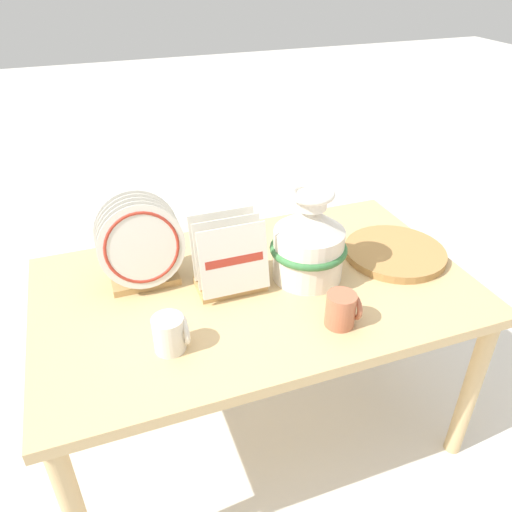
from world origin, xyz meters
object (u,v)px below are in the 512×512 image
(mug_cream_glaze, at_px, (171,333))
(mug_terracotta_glaze, at_px, (342,309))
(ceramic_vase, at_px, (309,241))
(wicker_charger_stack, at_px, (395,253))
(dish_rack_round_plates, at_px, (141,247))
(dish_rack_square_plates, at_px, (229,264))

(mug_cream_glaze, bearing_deg, mug_terracotta_glaze, -7.83)
(ceramic_vase, height_order, mug_terracotta_glaze, ceramic_vase)
(wicker_charger_stack, relative_size, mug_cream_glaze, 3.36)
(dish_rack_round_plates, xyz_separation_m, mug_cream_glaze, (0.02, -0.33, -0.08))
(mug_cream_glaze, bearing_deg, wicker_charger_stack, 13.08)
(dish_rack_square_plates, bearing_deg, mug_cream_glaze, -136.85)
(mug_cream_glaze, bearing_deg, dish_rack_round_plates, 92.86)
(dish_rack_round_plates, distance_m, dish_rack_square_plates, 0.27)
(dish_rack_round_plates, relative_size, wicker_charger_stack, 0.82)
(ceramic_vase, relative_size, wicker_charger_stack, 0.88)
(dish_rack_round_plates, height_order, mug_terracotta_glaze, dish_rack_round_plates)
(dish_rack_round_plates, height_order, mug_cream_glaze, dish_rack_round_plates)
(dish_rack_round_plates, bearing_deg, mug_cream_glaze, -87.14)
(wicker_charger_stack, height_order, mug_terracotta_glaze, mug_terracotta_glaze)
(wicker_charger_stack, bearing_deg, mug_terracotta_glaze, -143.67)
(ceramic_vase, distance_m, mug_terracotta_glaze, 0.26)
(wicker_charger_stack, bearing_deg, dish_rack_round_plates, 170.43)
(dish_rack_round_plates, xyz_separation_m, dish_rack_square_plates, (0.24, -0.11, -0.05))
(ceramic_vase, height_order, dish_rack_square_plates, ceramic_vase)
(dish_rack_round_plates, bearing_deg, ceramic_vase, -16.28)
(wicker_charger_stack, xyz_separation_m, mug_cream_glaze, (-0.81, -0.19, 0.04))
(ceramic_vase, bearing_deg, mug_cream_glaze, -158.97)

